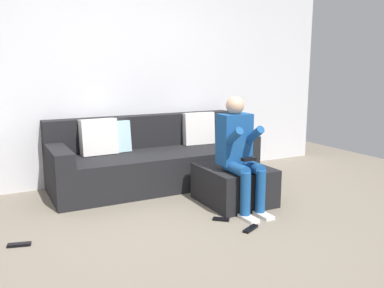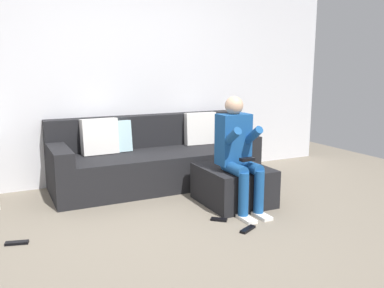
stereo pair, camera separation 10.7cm
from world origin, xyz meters
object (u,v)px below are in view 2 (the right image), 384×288
at_px(couch_sectional, 153,160).
at_px(remote_by_storage_bin, 219,220).
at_px(remote_under_side_table, 17,243).
at_px(person_seated, 238,148).
at_px(remote_near_ottoman, 248,229).
at_px(ottoman, 233,185).

bearing_deg(couch_sectional, remote_by_storage_bin, -84.91).
height_order(couch_sectional, remote_under_side_table, couch_sectional).
height_order(person_seated, remote_near_ottoman, person_seated).
height_order(remote_near_ottoman, remote_under_side_table, same).
distance_m(ottoman, remote_by_storage_bin, 0.57).
relative_size(couch_sectional, remote_by_storage_bin, 15.87).
distance_m(couch_sectional, remote_under_side_table, 1.95).
distance_m(couch_sectional, person_seated, 1.29).
bearing_deg(person_seated, remote_near_ottoman, -111.99).
height_order(remote_by_storage_bin, remote_under_side_table, same).
relative_size(ottoman, remote_by_storage_bin, 4.81).
bearing_deg(ottoman, couch_sectional, 116.93).
height_order(person_seated, remote_under_side_table, person_seated).
bearing_deg(remote_by_storage_bin, remote_under_side_table, -147.34).
bearing_deg(couch_sectional, ottoman, -63.07).
bearing_deg(person_seated, remote_by_storage_bin, -147.28).
bearing_deg(remote_under_side_table, ottoman, 17.75).
bearing_deg(couch_sectional, remote_under_side_table, -144.85).
height_order(couch_sectional, person_seated, person_seated).
relative_size(person_seated, remote_under_side_table, 6.29).
height_order(couch_sectional, remote_near_ottoman, couch_sectional).
xyz_separation_m(person_seated, remote_by_storage_bin, (-0.32, -0.20, -0.60)).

